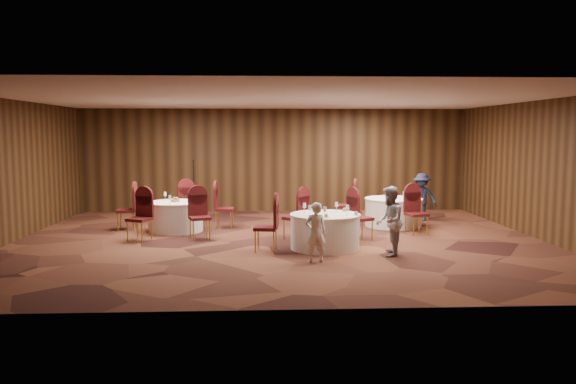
{
  "coord_description": "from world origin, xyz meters",
  "views": [
    {
      "loc": [
        -0.42,
        -12.57,
        2.44
      ],
      "look_at": [
        0.2,
        0.2,
        1.1
      ],
      "focal_mm": 35.0,
      "sensor_mm": 36.0,
      "label": 1
    }
  ],
  "objects_px": {
    "table_main": "(325,231)",
    "table_left": "(176,216)",
    "man_c": "(422,197)",
    "woman_b": "(389,221)",
    "woman_a": "(315,232)",
    "mic_stand": "(194,201)",
    "table_right": "(393,212)"
  },
  "relations": [
    {
      "from": "table_main",
      "to": "mic_stand",
      "type": "distance_m",
      "value": 5.62
    },
    {
      "from": "table_left",
      "to": "man_c",
      "type": "distance_m",
      "value": 6.78
    },
    {
      "from": "mic_stand",
      "to": "man_c",
      "type": "xyz_separation_m",
      "value": [
        6.43,
        -0.85,
        0.17
      ]
    },
    {
      "from": "table_main",
      "to": "table_left",
      "type": "distance_m",
      "value": 4.17
    },
    {
      "from": "table_left",
      "to": "man_c",
      "type": "xyz_separation_m",
      "value": [
        6.63,
        1.41,
        0.29
      ]
    },
    {
      "from": "woman_a",
      "to": "woman_b",
      "type": "height_order",
      "value": "woman_b"
    },
    {
      "from": "table_left",
      "to": "man_c",
      "type": "relative_size",
      "value": 1.03
    },
    {
      "from": "table_left",
      "to": "table_main",
      "type": "bearing_deg",
      "value": -33.25
    },
    {
      "from": "mic_stand",
      "to": "man_c",
      "type": "bearing_deg",
      "value": -7.51
    },
    {
      "from": "table_right",
      "to": "woman_a",
      "type": "relative_size",
      "value": 1.31
    },
    {
      "from": "man_c",
      "to": "woman_b",
      "type": "bearing_deg",
      "value": -87.3
    },
    {
      "from": "table_left",
      "to": "mic_stand",
      "type": "relative_size",
      "value": 0.81
    },
    {
      "from": "table_main",
      "to": "man_c",
      "type": "xyz_separation_m",
      "value": [
        3.14,
        3.7,
        0.29
      ]
    },
    {
      "from": "table_right",
      "to": "mic_stand",
      "type": "height_order",
      "value": "mic_stand"
    },
    {
      "from": "woman_b",
      "to": "man_c",
      "type": "xyz_separation_m",
      "value": [
        1.94,
        4.46,
        -0.04
      ]
    },
    {
      "from": "woman_a",
      "to": "woman_b",
      "type": "bearing_deg",
      "value": -172.75
    },
    {
      "from": "table_main",
      "to": "table_left",
      "type": "relative_size",
      "value": 1.09
    },
    {
      "from": "table_left",
      "to": "woman_b",
      "type": "distance_m",
      "value": 5.6
    },
    {
      "from": "woman_a",
      "to": "woman_b",
      "type": "distance_m",
      "value": 1.62
    },
    {
      "from": "woman_b",
      "to": "table_left",
      "type": "bearing_deg",
      "value": -109.31
    },
    {
      "from": "table_right",
      "to": "man_c",
      "type": "height_order",
      "value": "man_c"
    },
    {
      "from": "woman_b",
      "to": "man_c",
      "type": "relative_size",
      "value": 1.05
    },
    {
      "from": "table_right",
      "to": "table_left",
      "type": "bearing_deg",
      "value": -174.86
    },
    {
      "from": "table_main",
      "to": "mic_stand",
      "type": "relative_size",
      "value": 0.88
    },
    {
      "from": "table_right",
      "to": "table_main",
      "type": "bearing_deg",
      "value": -127.34
    },
    {
      "from": "mic_stand",
      "to": "woman_a",
      "type": "bearing_deg",
      "value": -62.95
    },
    {
      "from": "woman_a",
      "to": "woman_b",
      "type": "xyz_separation_m",
      "value": [
        1.53,
        0.5,
        0.12
      ]
    },
    {
      "from": "man_c",
      "to": "table_right",
      "type": "bearing_deg",
      "value": -111.82
    },
    {
      "from": "table_main",
      "to": "woman_a",
      "type": "bearing_deg",
      "value": -104.67
    },
    {
      "from": "table_left",
      "to": "mic_stand",
      "type": "height_order",
      "value": "mic_stand"
    },
    {
      "from": "table_main",
      "to": "mic_stand",
      "type": "xyz_separation_m",
      "value": [
        -3.3,
        4.55,
        0.12
      ]
    },
    {
      "from": "mic_stand",
      "to": "man_c",
      "type": "height_order",
      "value": "mic_stand"
    }
  ]
}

